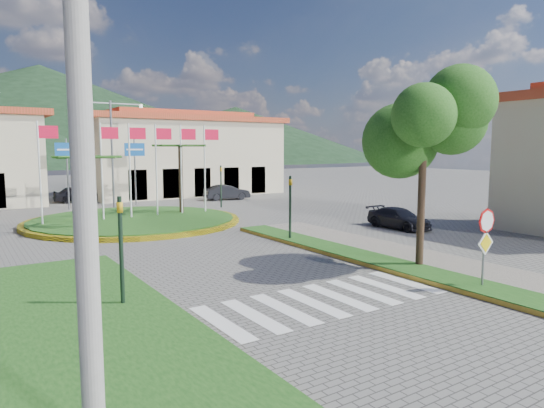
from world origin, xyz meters
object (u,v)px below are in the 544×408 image
car_dark_a (79,194)px  car_dark_b (227,192)px  deciduous_tree (424,130)px  stop_sign (485,235)px  utility_pole (82,150)px  roundabout_island (134,220)px  car_side_right (399,218)px

car_dark_a → car_dark_b: bearing=-112.2°
deciduous_tree → stop_sign: bearing=-101.2°
car_dark_a → deciduous_tree: bearing=-166.6°
deciduous_tree → car_dark_b: size_ratio=1.71×
stop_sign → deciduous_tree: 4.59m
utility_pole → car_dark_b: utility_pole is taller
utility_pole → car_dark_a: 36.77m
roundabout_island → car_dark_a: (-0.29, 13.85, 0.51)m
deciduous_tree → car_dark_a: bearing=100.6°
stop_sign → utility_pole: size_ratio=0.29×
roundabout_island → utility_pole: 23.64m
stop_sign → car_side_right: stop_sign is taller
stop_sign → utility_pole: bearing=-171.0°
roundabout_island → car_side_right: size_ratio=3.21×
utility_pole → car_side_right: 23.07m
stop_sign → deciduous_tree: bearing=78.8°
roundabout_island → car_dark_b: bearing=38.2°
utility_pole → car_dark_a: bearing=78.6°
roundabout_island → car_side_right: roundabout_island is taller
deciduous_tree → car_dark_a: 31.71m
utility_pole → car_dark_b: 35.96m
roundabout_island → stop_sign: size_ratio=4.79×
deciduous_tree → car_dark_b: (5.46, 25.62, -4.52)m
stop_sign → car_dark_a: (-5.18, 33.89, -1.11)m
roundabout_island → deciduous_tree: size_ratio=1.87×
roundabout_island → stop_sign: 20.69m
car_dark_b → car_side_right: car_dark_b is taller
car_dark_b → car_dark_a: bearing=72.8°
deciduous_tree → utility_pole: size_ratio=0.76×
roundabout_island → utility_pole: bearing=-108.8°
stop_sign → car_side_right: 12.16m
roundabout_island → car_dark_a: 13.86m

